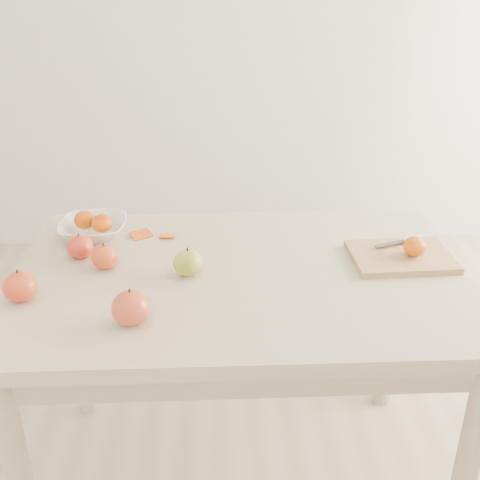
{
  "coord_description": "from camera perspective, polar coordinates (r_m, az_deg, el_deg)",
  "views": [
    {
      "loc": [
        -0.06,
        -1.4,
        1.52
      ],
      "look_at": [
        0.0,
        0.05,
        0.82
      ],
      "focal_mm": 45.0,
      "sensor_mm": 36.0,
      "label": 1
    }
  ],
  "objects": [
    {
      "name": "apple_red_a",
      "position": [
        1.71,
        -14.92,
        -0.64
      ],
      "size": [
        0.07,
        0.07,
        0.07
      ],
      "primitive_type": "ellipsoid",
      "color": "#95080F",
      "rests_on": "table"
    },
    {
      "name": "orange_peel_b",
      "position": [
        1.8,
        -6.9,
        0.34
      ],
      "size": [
        0.05,
        0.04,
        0.01
      ],
      "primitive_type": "cube",
      "rotation": [
        -0.14,
        0.0,
        -0.0
      ],
      "color": "#D8610F",
      "rests_on": "table"
    },
    {
      "name": "apple_red_c",
      "position": [
        1.39,
        -10.29,
        -6.34
      ],
      "size": [
        0.09,
        0.09,
        0.08
      ],
      "primitive_type": "ellipsoid",
      "color": "maroon",
      "rests_on": "table"
    },
    {
      "name": "bowl_tangerine_near",
      "position": [
        1.84,
        -14.53,
        1.86
      ],
      "size": [
        0.06,
        0.06,
        0.05
      ],
      "primitive_type": "ellipsoid",
      "color": "#CE5507",
      "rests_on": "fruit_bowl"
    },
    {
      "name": "apple_red_b",
      "position": [
        1.64,
        -12.71,
        -1.56
      ],
      "size": [
        0.07,
        0.07,
        0.07
      ],
      "primitive_type": "ellipsoid",
      "color": "#9B110F",
      "rests_on": "table"
    },
    {
      "name": "fruit_bowl",
      "position": [
        1.84,
        -13.74,
        1.07
      ],
      "size": [
        0.2,
        0.2,
        0.05
      ],
      "primitive_type": "imported",
      "color": "white",
      "rests_on": "table"
    },
    {
      "name": "apple_green",
      "position": [
        1.57,
        -4.95,
        -2.16
      ],
      "size": [
        0.08,
        0.08,
        0.07
      ],
      "primitive_type": "ellipsoid",
      "color": "#648716",
      "rests_on": "table"
    },
    {
      "name": "paring_knife",
      "position": [
        1.78,
        15.89,
        -0.0
      ],
      "size": [
        0.17,
        0.07,
        0.01
      ],
      "color": "silver",
      "rests_on": "cutting_board"
    },
    {
      "name": "bowl_tangerine_far",
      "position": [
        1.81,
        -12.97,
        1.57
      ],
      "size": [
        0.06,
        0.06,
        0.05
      ],
      "primitive_type": "ellipsoid",
      "color": "#CB5707",
      "rests_on": "fruit_bowl"
    },
    {
      "name": "table",
      "position": [
        1.65,
        0.08,
        -6.06
      ],
      "size": [
        1.2,
        0.8,
        0.75
      ],
      "color": "beige",
      "rests_on": "ground"
    },
    {
      "name": "ground",
      "position": [
        2.07,
        0.07,
        -21.58
      ],
      "size": [
        3.5,
        3.5,
        0.0
      ],
      "primitive_type": "plane",
      "color": "#C6B293",
      "rests_on": "ground"
    },
    {
      "name": "cutting_board",
      "position": [
        1.71,
        15.02,
        -1.54
      ],
      "size": [
        0.28,
        0.21,
        0.02
      ],
      "primitive_type": "cube",
      "rotation": [
        0.0,
        0.0,
        0.04
      ],
      "color": "tan",
      "rests_on": "table"
    },
    {
      "name": "apple_red_d",
      "position": [
        1.55,
        -20.14,
        -4.17
      ],
      "size": [
        0.08,
        0.08,
        0.08
      ],
      "primitive_type": "ellipsoid",
      "color": "#A60512",
      "rests_on": "table"
    },
    {
      "name": "board_tangerine",
      "position": [
        1.7,
        16.22,
        -0.58
      ],
      "size": [
        0.06,
        0.06,
        0.05
      ],
      "primitive_type": "ellipsoid",
      "color": "orange",
      "rests_on": "cutting_board"
    },
    {
      "name": "orange_peel_a",
      "position": [
        1.82,
        -9.32,
        0.4
      ],
      "size": [
        0.07,
        0.07,
        0.01
      ],
      "primitive_type": "cube",
      "rotation": [
        0.21,
        0.0,
        0.59
      ],
      "color": "#C8480E",
      "rests_on": "table"
    }
  ]
}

